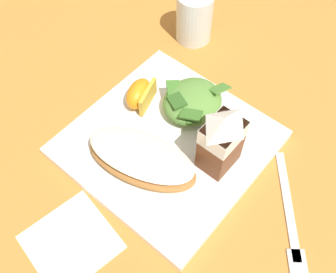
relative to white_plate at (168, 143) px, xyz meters
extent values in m
plane|color=#C67A33|center=(0.00, 0.00, -0.01)|extent=(3.00, 3.00, 0.00)
cube|color=white|center=(0.00, 0.00, 0.00)|extent=(0.28, 0.28, 0.02)
ellipsoid|color=#A87038|center=(0.06, 0.00, 0.02)|extent=(0.12, 0.18, 0.03)
ellipsoid|color=brown|center=(0.06, 0.00, 0.03)|extent=(0.11, 0.17, 0.01)
ellipsoid|color=beige|center=(0.06, 0.00, 0.04)|extent=(0.11, 0.18, 0.01)
ellipsoid|color=#5B8E3D|center=(-0.07, -0.01, 0.03)|extent=(0.10, 0.09, 0.04)
cube|color=#3D7028|center=(-0.05, 0.01, 0.04)|extent=(0.04, 0.04, 0.01)
cube|color=#4C8433|center=(-0.05, 0.01, 0.03)|extent=(0.03, 0.02, 0.02)
cube|color=#4C8433|center=(-0.11, 0.01, 0.04)|extent=(0.04, 0.03, 0.01)
cube|color=#3D7028|center=(-0.04, 0.01, 0.05)|extent=(0.03, 0.04, 0.01)
cube|color=#3D7028|center=(-0.06, -0.04, 0.04)|extent=(0.04, 0.04, 0.02)
cube|color=#336023|center=(-0.05, -0.02, 0.05)|extent=(0.03, 0.04, 0.01)
cube|color=brown|center=(-0.02, 0.08, 0.05)|extent=(0.06, 0.04, 0.09)
cube|color=white|center=(-0.02, 0.08, 0.08)|extent=(0.06, 0.04, 0.03)
pyramid|color=white|center=(-0.02, 0.08, 0.11)|extent=(0.06, 0.04, 0.02)
ellipsoid|color=orange|center=(-0.03, -0.09, 0.03)|extent=(0.07, 0.05, 0.04)
cube|color=gold|center=(-0.03, -0.07, 0.03)|extent=(0.06, 0.02, 0.03)
cube|color=white|center=(0.21, 0.00, -0.01)|extent=(0.13, 0.13, 0.00)
cube|color=silver|center=(-0.04, 0.20, -0.01)|extent=(0.14, 0.12, 0.01)
cube|color=silver|center=(0.03, 0.25, -0.01)|extent=(0.04, 0.04, 0.01)
cylinder|color=silver|center=(-0.22, -0.13, 0.04)|extent=(0.07, 0.07, 0.09)
camera|label=1|loc=(0.26, 0.22, 0.52)|focal=42.06mm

